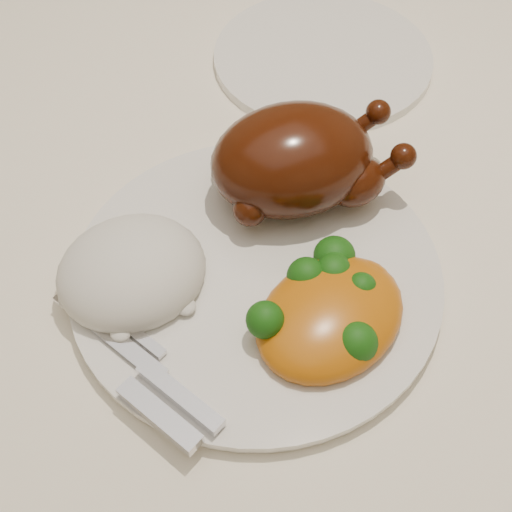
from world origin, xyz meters
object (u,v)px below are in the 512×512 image
side_plate (323,58)px  roast_chicken (297,159)px  dinner_plate (256,276)px  dining_table (143,307)px

side_plate → roast_chicken: roast_chicken is taller
dinner_plate → roast_chicken: roast_chicken is taller
roast_chicken → dinner_plate: bearing=-127.2°
side_plate → roast_chicken: (-0.14, -0.14, 0.05)m
dinner_plate → roast_chicken: size_ratio=1.61×
side_plate → roast_chicken: size_ratio=1.26×
dinner_plate → roast_chicken: (0.07, 0.05, 0.05)m
dinner_plate → side_plate: (0.21, 0.20, -0.00)m
dining_table → side_plate: size_ratio=7.17×
dining_table → dinner_plate: (0.06, -0.09, 0.11)m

